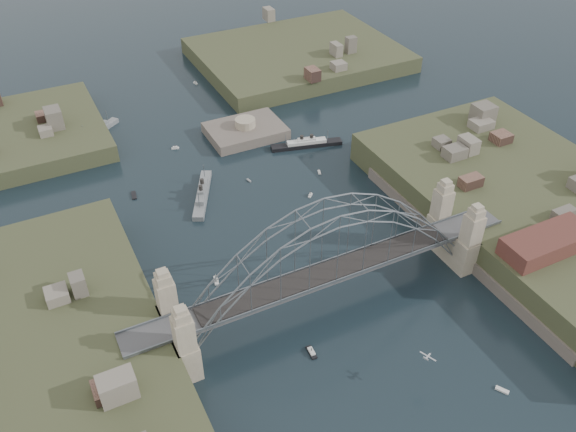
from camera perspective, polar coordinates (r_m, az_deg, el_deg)
The scene contains 23 objects.
ground at distance 125.95m, azimuth 3.70°, elevation -8.12°, with size 500.00×500.00×0.00m, color black.
bridge at distance 117.41m, azimuth 3.94°, elevation -3.94°, with size 84.00×13.80×24.60m.
shore_west at distance 116.18m, azimuth -22.76°, elevation -15.99°, with size 50.50×90.00×12.00m.
shore_east at distance 155.23m, azimuth 22.46°, elevation -0.17°, with size 50.50×90.00×12.00m.
headland_ne at distance 226.53m, azimuth 0.92°, elevation 14.59°, with size 70.00×55.00×9.50m, color #393E23.
fort_island at distance 180.26m, azimuth -4.03°, elevation 7.57°, with size 22.00×16.00×9.40m.
wharf_shed at distance 135.17m, azimuth 23.41°, elevation -2.33°, with size 20.00×8.00×4.00m, color #592D26.
finger_pier at distance 132.23m, azimuth 25.17°, elevation -9.53°, with size 4.00×22.00×1.40m, color #4B4C4E.
naval_cruiser_near at distance 154.58m, azimuth -8.14°, elevation 2.09°, with size 11.47×19.47×6.11m.
naval_cruiser_far at distance 188.74m, azimuth -17.69°, elevation 7.69°, with size 14.95×11.86×5.69m.
ocean_liner at distance 173.85m, azimuth 1.77°, elevation 6.84°, with size 20.69×7.83×5.06m.
aeroplane at distance 110.43m, azimuth 13.11°, elevation -12.91°, with size 1.80×3.06×0.47m.
small_boat_a at distance 130.32m, azimuth -6.86°, elevation -5.91°, with size 1.49×2.81×2.38m.
small_boat_b at distance 153.82m, azimuth 2.13°, elevation 1.99°, with size 1.82×1.76×1.43m.
small_boat_c at distance 116.64m, azimuth 2.24°, elevation -12.79°, with size 1.32×3.33×1.43m.
small_boat_d at distance 162.82m, azimuth 2.99°, elevation 4.16°, with size 1.19×2.01×0.45m.
small_boat_e at distance 158.89m, azimuth -14.42°, elevation 1.91°, with size 1.67×3.60×0.45m.
small_boat_f at distance 159.67m, azimuth -3.74°, elevation 3.37°, with size 0.80×1.66×0.45m.
small_boat_g at distance 117.87m, azimuth 19.68°, elevation -15.32°, with size 1.91×2.45×0.45m.
small_boat_h at distance 175.95m, azimuth -10.66°, elevation 6.38°, with size 2.24×1.27×1.43m.
small_boat_i at distance 146.07m, azimuth 12.56°, elevation -1.36°, with size 2.57×1.78×0.45m.
small_boat_k at distance 212.59m, azimuth -8.78°, elevation 12.38°, with size 1.12×2.11×1.43m.
small_boat_l at distance 138.57m, azimuth -19.14°, elevation -5.38°, with size 2.04×2.36×0.45m.
Camera 1 is at (-46.23, -74.37, 90.53)m, focal length 37.43 mm.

